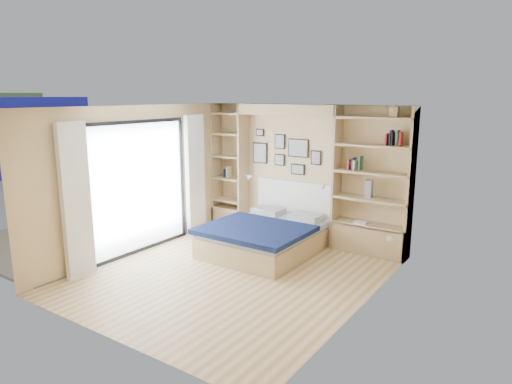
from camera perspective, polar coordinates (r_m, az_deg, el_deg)
The scene contains 8 objects.
ground at distance 7.02m, azimuth -2.83°, elevation -10.27°, with size 4.50×4.50×0.00m, color #DCB67E.
room_shell at distance 8.12m, azimuth 1.36°, elevation 0.78°, with size 4.50×4.50×4.50m.
bed at distance 7.93m, azimuth 1.28°, elevation -5.50°, with size 1.70×2.12×1.07m.
photo_gallery at distance 8.66m, azimuth 3.53°, elevation 5.00°, with size 1.48×0.02×0.82m.
reading_lamps at distance 8.47m, azimuth 3.60°, elevation 1.39°, with size 1.92×0.12×0.15m.
shelf_decor at distance 7.85m, azimuth 12.54°, elevation 4.66°, with size 3.54×0.23×2.03m.
deck at distance 9.51m, azimuth -20.51°, elevation -5.00°, with size 3.20×4.00×0.05m, color #6D6251.
deck_chair at distance 9.14m, azimuth -20.98°, elevation -3.54°, with size 0.52×0.76×0.70m.
Camera 1 is at (3.92, -5.18, 2.67)m, focal length 32.00 mm.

